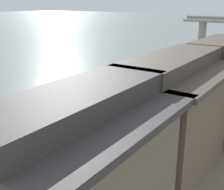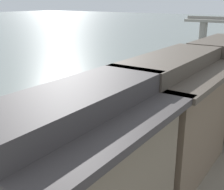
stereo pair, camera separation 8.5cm
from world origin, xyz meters
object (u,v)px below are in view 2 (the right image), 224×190
(mooring_post_dock_mid, at_px, (174,106))
(boat_moored_second, at_px, (151,107))
(boat_moored_third, at_px, (191,51))
(mooring_post_dock_near, at_px, (92,166))
(boat_moored_nearest, at_px, (215,73))
(house_waterfront_nearest, at_px, (79,180))
(boat_moored_far, at_px, (192,88))
(boat_upstream_distant, at_px, (224,65))
(house_waterfront_second, at_px, (169,115))
(boat_midriver_drifting, at_px, (32,181))
(house_waterfront_tall, at_px, (223,84))

(mooring_post_dock_mid, bearing_deg, boat_moored_second, 159.87)
(boat_moored_third, height_order, mooring_post_dock_mid, mooring_post_dock_mid)
(mooring_post_dock_near, relative_size, mooring_post_dock_mid, 0.74)
(boat_moored_nearest, xyz_separation_m, house_waterfront_nearest, (4.45, -31.85, 3.34))
(house_waterfront_nearest, bearing_deg, boat_moored_nearest, 97.95)
(boat_moored_nearest, height_order, boat_moored_far, boat_moored_nearest)
(boat_upstream_distant, relative_size, mooring_post_dock_near, 7.03)
(boat_moored_nearest, distance_m, boat_moored_third, 17.51)
(boat_moored_nearest, xyz_separation_m, house_waterfront_second, (4.50, -24.89, 3.34))
(boat_midriver_drifting, relative_size, mooring_post_dock_near, 7.84)
(boat_moored_second, height_order, mooring_post_dock_near, mooring_post_dock_near)
(boat_moored_second, height_order, boat_moored_far, boat_moored_second)
(boat_midriver_drifting, bearing_deg, boat_upstream_distant, 89.40)
(boat_moored_third, xyz_separation_m, boat_midriver_drifting, (8.10, -44.77, 0.05))
(house_waterfront_tall, bearing_deg, boat_moored_third, 113.57)
(boat_moored_nearest, relative_size, boat_midriver_drifting, 0.99)
(boat_midriver_drifting, xyz_separation_m, house_waterfront_nearest, (5.27, -2.14, 3.32))
(house_waterfront_nearest, bearing_deg, boat_moored_far, 100.75)
(boat_moored_second, height_order, boat_moored_third, boat_moored_third)
(house_waterfront_second, xyz_separation_m, mooring_post_dock_mid, (-2.93, 7.80, -2.51))
(boat_midriver_drifting, distance_m, mooring_post_dock_near, 3.19)
(house_waterfront_nearest, relative_size, mooring_post_dock_mid, 7.40)
(boat_moored_far, bearing_deg, boat_moored_second, -96.70)
(boat_midriver_drifting, bearing_deg, house_waterfront_nearest, -22.10)
(boat_moored_far, distance_m, mooring_post_dock_mid, 8.78)
(house_waterfront_second, bearing_deg, boat_moored_far, 105.32)
(boat_midriver_drifting, bearing_deg, house_waterfront_tall, 63.74)
(boat_moored_third, height_order, boat_moored_far, boat_moored_third)
(boat_moored_second, bearing_deg, house_waterfront_tall, -11.35)
(boat_moored_far, xyz_separation_m, house_waterfront_second, (4.49, -16.39, 3.40))
(boat_moored_far, relative_size, house_waterfront_second, 0.46)
(mooring_post_dock_near, bearing_deg, house_waterfront_tall, 70.32)
(mooring_post_dock_near, bearing_deg, boat_moored_second, 102.05)
(boat_moored_far, height_order, house_waterfront_tall, house_waterfront_tall)
(boat_moored_nearest, xyz_separation_m, boat_upstream_distant, (-0.44, 6.02, -0.09))
(boat_midriver_drifting, bearing_deg, boat_moored_second, 90.31)
(boat_moored_nearest, distance_m, boat_moored_far, 8.49)
(boat_moored_third, xyz_separation_m, house_waterfront_tall, (14.17, -32.48, 3.37))
(house_waterfront_second, bearing_deg, mooring_post_dock_near, -136.16)
(house_waterfront_second, bearing_deg, boat_upstream_distant, 99.09)
(boat_moored_nearest, bearing_deg, house_waterfront_nearest, -82.05)
(mooring_post_dock_mid, bearing_deg, mooring_post_dock_near, -90.00)
(boat_midriver_drifting, height_order, mooring_post_dock_mid, mooring_post_dock_mid)
(boat_moored_third, bearing_deg, mooring_post_dock_mid, -71.93)
(boat_moored_far, distance_m, house_waterfront_tall, 10.89)
(boat_midriver_drifting, xyz_separation_m, mooring_post_dock_near, (2.39, 2.01, 0.68))
(mooring_post_dock_mid, bearing_deg, boat_midriver_drifting, -100.71)
(boat_moored_far, bearing_deg, boat_upstream_distant, 91.80)
(boat_moored_nearest, relative_size, boat_moored_far, 1.59)
(boat_moored_second, distance_m, house_waterfront_second, 10.78)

